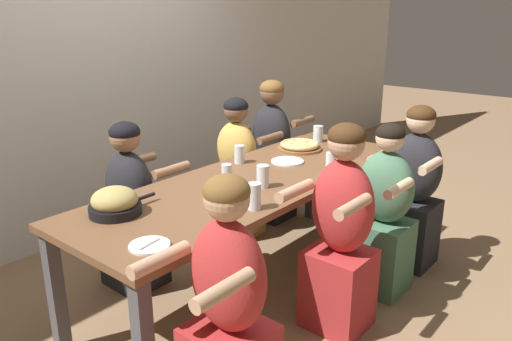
{
  "coord_description": "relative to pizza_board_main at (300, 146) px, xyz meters",
  "views": [
    {
      "loc": [
        -2.25,
        -1.86,
        1.75
      ],
      "look_at": [
        0.0,
        0.0,
        0.8
      ],
      "focal_mm": 35.0,
      "sensor_mm": 36.0,
      "label": 1
    }
  ],
  "objects": [
    {
      "name": "diner_near_center",
      "position": [
        -0.76,
        -0.81,
        -0.23
      ],
      "size": [
        0.51,
        0.4,
        1.2
      ],
      "rotation": [
        0.0,
        0.0,
        1.57
      ],
      "color": "#B22D2D",
      "rests_on": "ground"
    },
    {
      "name": "skillet_bowl",
      "position": [
        -1.61,
        0.02,
        0.03
      ],
      "size": [
        0.39,
        0.27,
        0.14
      ],
      "color": "black",
      "rests_on": "dining_table"
    },
    {
      "name": "diner_far_midright",
      "position": [
        -0.18,
        0.47,
        -0.27
      ],
      "size": [
        0.51,
        0.4,
        1.11
      ],
      "rotation": [
        0.0,
        0.0,
        -1.57
      ],
      "color": "gold",
      "rests_on": "ground"
    },
    {
      "name": "drinking_glass_h",
      "position": [
        -1.11,
        -0.48,
        0.04
      ],
      "size": [
        0.07,
        0.07,
        0.14
      ],
      "color": "silver",
      "rests_on": "dining_table"
    },
    {
      "name": "empty_plate_a",
      "position": [
        -1.74,
        -0.41,
        -0.02
      ],
      "size": [
        0.18,
        0.18,
        0.02
      ],
      "color": "white",
      "rests_on": "dining_table"
    },
    {
      "name": "dining_table",
      "position": [
        -0.72,
        -0.17,
        -0.1
      ],
      "size": [
        2.48,
        0.83,
        0.75
      ],
      "color": "brown",
      "rests_on": "ground"
    },
    {
      "name": "drinking_glass_a",
      "position": [
        0.28,
        0.02,
        0.03
      ],
      "size": [
        0.08,
        0.08,
        0.13
      ],
      "color": "silver",
      "rests_on": "dining_table"
    },
    {
      "name": "drinking_glass_f",
      "position": [
        -1.26,
        -0.35,
        0.04
      ],
      "size": [
        0.06,
        0.06,
        0.14
      ],
      "color": "silver",
      "rests_on": "dining_table"
    },
    {
      "name": "diner_near_midright",
      "position": [
        -0.23,
        -0.81,
        -0.28
      ],
      "size": [
        0.51,
        0.4,
        1.1
      ],
      "rotation": [
        0.0,
        0.0,
        1.57
      ],
      "color": "#477556",
      "rests_on": "ground"
    },
    {
      "name": "diner_far_right",
      "position": [
        0.26,
        0.47,
        -0.22
      ],
      "size": [
        0.51,
        0.4,
        1.2
      ],
      "rotation": [
        0.0,
        0.0,
        -1.57
      ],
      "color": "#232328",
      "rests_on": "ground"
    },
    {
      "name": "drinking_glass_b",
      "position": [
        0.05,
        -0.28,
        0.03
      ],
      "size": [
        0.07,
        0.07,
        0.14
      ],
      "color": "silver",
      "rests_on": "dining_table"
    },
    {
      "name": "ground_plane",
      "position": [
        -0.72,
        -0.17,
        -0.78
      ],
      "size": [
        18.0,
        18.0,
        0.0
      ],
      "primitive_type": "plane",
      "color": "#896B4C",
      "rests_on": "ground"
    },
    {
      "name": "drinking_glass_e",
      "position": [
        -0.33,
        -0.47,
        0.03
      ],
      "size": [
        0.06,
        0.06,
        0.13
      ],
      "color": "silver",
      "rests_on": "dining_table"
    },
    {
      "name": "diner_near_left",
      "position": [
        -1.67,
        -0.81,
        -0.26
      ],
      "size": [
        0.51,
        0.4,
        1.15
      ],
      "rotation": [
        0.0,
        0.0,
        1.57
      ],
      "color": "#B22D2D",
      "rests_on": "ground"
    },
    {
      "name": "empty_plate_b",
      "position": [
        -0.32,
        -0.12,
        -0.02
      ],
      "size": [
        0.22,
        0.22,
        0.02
      ],
      "color": "white",
      "rests_on": "dining_table"
    },
    {
      "name": "drinking_glass_d",
      "position": [
        -0.82,
        -0.31,
        0.03
      ],
      "size": [
        0.07,
        0.07,
        0.13
      ],
      "color": "silver",
      "rests_on": "dining_table"
    },
    {
      "name": "drinking_glass_g",
      "position": [
        -0.89,
        -0.08,
        0.02
      ],
      "size": [
        0.06,
        0.06,
        0.11
      ],
      "color": "silver",
      "rests_on": "dining_table"
    },
    {
      "name": "drinking_glass_c",
      "position": [
        -0.54,
        0.12,
        0.03
      ],
      "size": [
        0.07,
        0.07,
        0.12
      ],
      "color": "silver",
      "rests_on": "dining_table"
    },
    {
      "name": "restaurant_back_panel",
      "position": [
        -0.72,
        1.42,
        0.82
      ],
      "size": [
        10.0,
        0.06,
        3.2
      ],
      "primitive_type": "cube",
      "color": "silver",
      "rests_on": "ground"
    },
    {
      "name": "diner_far_midleft",
      "position": [
        -1.2,
        0.47,
        -0.28
      ],
      "size": [
        0.51,
        0.4,
        1.1
      ],
      "rotation": [
        0.0,
        0.0,
        -1.57
      ],
      "color": "#232328",
      "rests_on": "ground"
    },
    {
      "name": "pizza_board_main",
      "position": [
        0.0,
        0.0,
        0.0
      ],
      "size": [
        0.33,
        0.33,
        0.06
      ],
      "color": "brown",
      "rests_on": "dining_table"
    },
    {
      "name": "diner_near_right",
      "position": [
        0.23,
        -0.81,
        -0.26
      ],
      "size": [
        0.51,
        0.4,
        1.15
      ],
      "rotation": [
        0.0,
        0.0,
        1.57
      ],
      "color": "#232328",
      "rests_on": "ground"
    }
  ]
}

